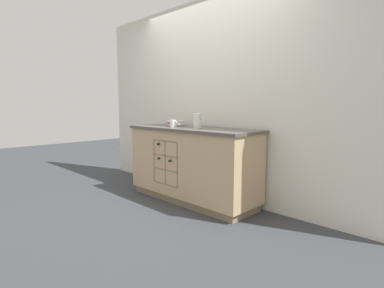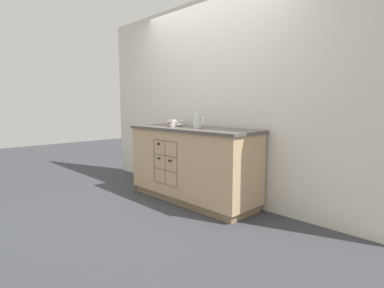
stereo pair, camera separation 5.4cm
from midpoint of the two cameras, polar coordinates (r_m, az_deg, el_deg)
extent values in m
plane|color=#383A3F|center=(3.85, -0.41, -10.66)|extent=(14.00, 14.00, 0.00)
cube|color=silver|center=(3.93, 3.37, 8.56)|extent=(4.40, 0.06, 2.55)
cube|color=#8B7354|center=(3.84, -0.41, -10.02)|extent=(1.67, 0.52, 0.09)
cube|color=tan|center=(3.73, -0.41, -3.51)|extent=(1.73, 0.58, 0.80)
cube|color=#514C47|center=(3.68, -0.42, 2.86)|extent=(1.77, 0.62, 0.03)
cube|color=#8B7354|center=(3.72, -4.37, -3.40)|extent=(0.44, 0.01, 0.54)
cube|color=#8B7354|center=(3.86, -7.07, -3.06)|extent=(0.02, 0.10, 0.54)
cube|color=#8B7354|center=(3.53, -2.69, -3.98)|extent=(0.02, 0.10, 0.54)
cube|color=#8B7354|center=(3.75, -4.93, -7.53)|extent=(0.44, 0.10, 0.02)
cube|color=#8B7354|center=(3.71, -4.96, -4.86)|extent=(0.44, 0.10, 0.02)
cube|color=#8B7354|center=(3.67, -4.99, -2.13)|extent=(0.44, 0.10, 0.02)
cube|color=#8B7354|center=(3.65, -5.02, 0.63)|extent=(0.44, 0.10, 0.02)
cube|color=#8B7354|center=(3.69, -4.98, -3.50)|extent=(0.02, 0.10, 0.54)
cylinder|color=black|center=(3.85, -4.58, -2.41)|extent=(0.07, 0.22, 0.07)
cylinder|color=black|center=(3.75, -6.36, -2.68)|extent=(0.03, 0.09, 0.03)
cylinder|color=#19381E|center=(3.68, -2.55, -2.84)|extent=(0.07, 0.21, 0.07)
cylinder|color=#19381E|center=(3.58, -4.33, -3.14)|extent=(0.03, 0.09, 0.03)
cylinder|color=black|center=(3.81, -4.82, 0.23)|extent=(0.07, 0.20, 0.07)
cylinder|color=black|center=(3.72, -6.49, 0.04)|extent=(0.03, 0.09, 0.03)
cylinder|color=silver|center=(4.04, -3.66, 3.57)|extent=(0.11, 0.11, 0.01)
cone|color=silver|center=(4.04, -3.67, 4.06)|extent=(0.22, 0.22, 0.06)
torus|color=silver|center=(4.04, -3.67, 4.35)|extent=(0.24, 0.24, 0.02)
sphere|color=red|center=(4.03, -3.65, 4.13)|extent=(0.08, 0.08, 0.08)
sphere|color=#7FA838|center=(4.08, -3.19, 4.11)|extent=(0.07, 0.07, 0.07)
sphere|color=red|center=(4.09, -3.96, 4.16)|extent=(0.07, 0.07, 0.07)
sphere|color=red|center=(4.02, -4.49, 4.07)|extent=(0.07, 0.07, 0.07)
cylinder|color=silver|center=(3.57, 0.63, 4.41)|extent=(0.10, 0.10, 0.17)
torus|color=silver|center=(3.57, 0.63, 5.75)|extent=(0.10, 0.10, 0.01)
torus|color=silver|center=(3.54, 1.23, 4.52)|extent=(0.10, 0.01, 0.10)
cylinder|color=white|center=(3.80, -4.02, 3.95)|extent=(0.08, 0.08, 0.09)
torus|color=white|center=(3.76, -3.58, 3.95)|extent=(0.07, 0.01, 0.07)
camera|label=1|loc=(0.03, -90.42, -0.05)|focal=28.00mm
camera|label=2|loc=(0.03, 89.58, 0.05)|focal=28.00mm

